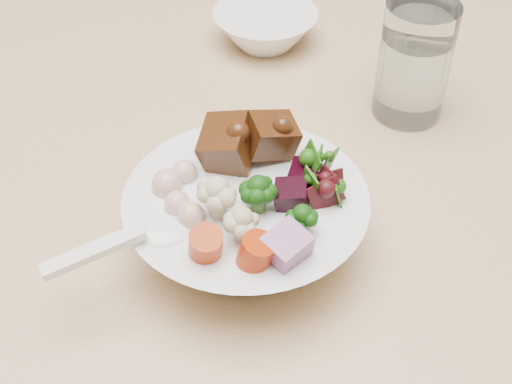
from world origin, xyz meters
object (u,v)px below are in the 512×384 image
dining_table (505,190)px  side_bowl (265,28)px  chair_far (299,61)px  water_glass (414,66)px  food_bowl (248,218)px

dining_table → side_bowl: (-0.27, 0.21, 0.10)m
dining_table → chair_far: bearing=99.9°
dining_table → chair_far: chair_far is taller
water_glass → food_bowl: bearing=-133.4°
chair_far → water_glass: water_glass is taller
water_glass → side_bowl: size_ratio=1.02×
chair_far → water_glass: 0.75m
food_bowl → dining_table: bearing=25.5°
dining_table → food_bowl: food_bowl is taller
water_glass → side_bowl: (-0.15, 0.15, -0.04)m
chair_far → food_bowl: size_ratio=3.69×
side_bowl → water_glass: bearing=-45.1°
dining_table → food_bowl: (-0.31, -0.15, 0.12)m
chair_far → food_bowl: (-0.14, -0.83, 0.38)m
chair_far → side_bowl: side_bowl is taller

